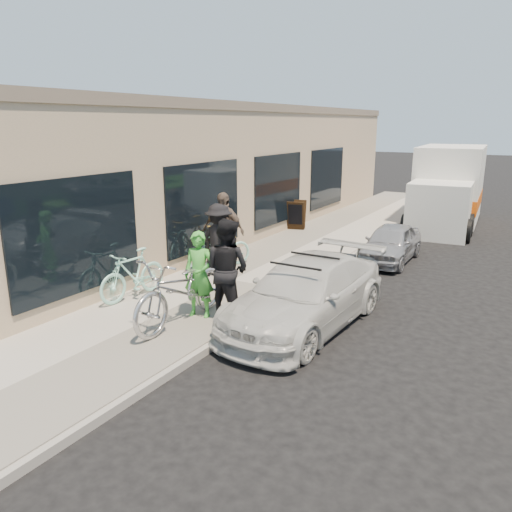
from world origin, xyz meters
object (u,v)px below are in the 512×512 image
at_px(bystander_b, 223,231).
at_px(sedan_silver, 391,243).
at_px(cruiser_bike_b, 220,250).
at_px(sedan_white, 306,294).
at_px(bike_rack, 211,252).
at_px(bystander_a, 219,240).
at_px(woman_rider, 199,275).
at_px(sandwich_board, 296,215).
at_px(cruiser_bike_a, 133,274).
at_px(man_standing, 227,269).
at_px(cruiser_bike_c, 224,243).
at_px(moving_truck, 447,191).
at_px(tandem_bike, 182,289).

bearing_deg(bystander_b, sedan_silver, 40.26).
bearing_deg(cruiser_bike_b, sedan_white, -6.25).
height_order(bike_rack, bystander_a, bystander_a).
height_order(woman_rider, bystander_a, bystander_a).
distance_m(sandwich_board, cruiser_bike_a, 7.92).
xyz_separation_m(sedan_silver, bystander_a, (-2.95, -3.86, 0.50)).
relative_size(man_standing, cruiser_bike_c, 0.99).
bearing_deg(cruiser_bike_a, cruiser_bike_c, 91.60).
bearing_deg(moving_truck, woman_rider, -104.26).
bearing_deg(tandem_bike, bystander_b, 112.50).
xyz_separation_m(cruiser_bike_b, bystander_a, (0.37, -0.56, 0.40)).
height_order(moving_truck, tandem_bike, moving_truck).
distance_m(sedan_white, woman_rider, 1.99).
height_order(bike_rack, tandem_bike, tandem_bike).
height_order(sedan_silver, man_standing, man_standing).
bearing_deg(moving_truck, bystander_a, -112.57).
relative_size(man_standing, cruiser_bike_b, 1.06).
bearing_deg(cruiser_bike_c, cruiser_bike_b, -86.01).
xyz_separation_m(sandwich_board, sedan_silver, (3.76, -1.87, -0.14)).
height_order(sandwich_board, sedan_white, sedan_white).
relative_size(sedan_silver, cruiser_bike_b, 1.69).
bearing_deg(sedan_white, cruiser_bike_c, 149.83).
bearing_deg(bystander_b, bystander_a, -69.81).
xyz_separation_m(man_standing, cruiser_bike_a, (-2.26, -0.10, -0.42)).
xyz_separation_m(bike_rack, moving_truck, (3.54, 9.86, 0.58)).
bearing_deg(cruiser_bike_b, bystander_b, 36.77).
relative_size(man_standing, bystander_b, 0.98).
bearing_deg(cruiser_bike_c, sedan_silver, 28.15).
relative_size(sedan_white, bystander_a, 2.54).
bearing_deg(sandwich_board, cruiser_bike_a, -104.15).
bearing_deg(moving_truck, cruiser_bike_c, -116.67).
bearing_deg(woman_rider, cruiser_bike_c, 101.93).
distance_m(bike_rack, tandem_bike, 3.13).
xyz_separation_m(sedan_silver, woman_rider, (-1.81, -6.15, 0.45)).
distance_m(man_standing, cruiser_bike_c, 3.61).
height_order(cruiser_bike_c, bystander_a, bystander_a).
bearing_deg(sandwich_board, cruiser_bike_c, -101.25).
bearing_deg(bystander_b, sedan_white, -37.05).
bearing_deg(moving_truck, sedan_white, -96.35).
bearing_deg(bike_rack, cruiser_bike_b, 99.34).
bearing_deg(moving_truck, sedan_silver, -97.28).
bearing_deg(woman_rider, cruiser_bike_a, 161.50).
distance_m(cruiser_bike_b, cruiser_bike_c, 0.32).
bearing_deg(sedan_silver, cruiser_bike_a, -121.45).
bearing_deg(cruiser_bike_a, bystander_a, 78.62).
bearing_deg(bike_rack, man_standing, -48.57).
bearing_deg(cruiser_bike_c, sedan_white, -47.05).
bearing_deg(sedan_silver, man_standing, -103.38).
relative_size(cruiser_bike_b, cruiser_bike_c, 0.93).
distance_m(moving_truck, bystander_b, 10.00).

